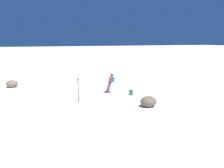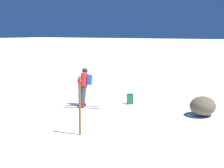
# 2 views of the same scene
# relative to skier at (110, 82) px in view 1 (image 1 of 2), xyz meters

# --- Properties ---
(ground_plane) EXTENTS (300.00, 300.00, 0.00)m
(ground_plane) POSITION_rel_skier_xyz_m (-0.45, 0.10, -0.98)
(ground_plane) COLOR white
(skier) EXTENTS (1.53, 1.76, 1.78)m
(skier) POSITION_rel_skier_xyz_m (0.00, 0.00, 0.00)
(skier) COLOR black
(skier) RESTS_ON ground
(spare_backpack) EXTENTS (0.35, 0.37, 0.50)m
(spare_backpack) POSITION_rel_skier_xyz_m (-1.34, 1.69, -0.73)
(spare_backpack) COLOR #236633
(spare_backpack) RESTS_ON ground
(exposed_boulder_0) EXTENTS (1.16, 0.99, 0.76)m
(exposed_boulder_0) POSITION_rel_skier_xyz_m (8.75, -5.45, -0.60)
(exposed_boulder_0) COLOR brown
(exposed_boulder_0) RESTS_ON ground
(exposed_boulder_1) EXTENTS (1.22, 1.04, 0.79)m
(exposed_boulder_1) POSITION_rel_skier_xyz_m (-1.08, 5.20, -0.58)
(exposed_boulder_1) COLOR brown
(exposed_boulder_1) RESTS_ON ground
(trail_marker) EXTENTS (0.13, 0.13, 1.96)m
(trail_marker) POSITION_rel_skier_xyz_m (3.47, 2.39, 0.10)
(trail_marker) COLOR brown
(trail_marker) RESTS_ON ground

